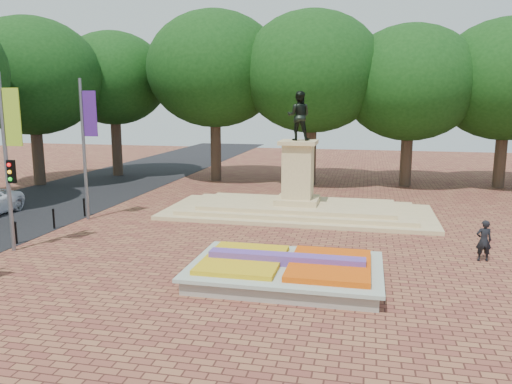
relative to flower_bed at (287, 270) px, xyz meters
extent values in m
plane|color=brown|center=(-1.03, 2.00, -0.38)|extent=(90.00, 90.00, 0.00)
cube|color=black|center=(-16.03, 7.00, -0.37)|extent=(9.00, 90.00, 0.02)
cube|color=gray|center=(-0.03, 0.00, -0.15)|extent=(6.00, 4.00, 0.45)
cube|color=#A6B4A3|center=(-0.03, 0.00, 0.12)|extent=(6.30, 4.30, 0.12)
cube|color=#DF5C0C|center=(1.42, 0.00, 0.25)|extent=(2.60, 3.40, 0.22)
cube|color=gold|center=(-1.48, 0.00, 0.24)|extent=(2.60, 3.40, 0.18)
cube|color=#4A338C|center=(-0.03, 0.00, 0.34)|extent=(5.20, 0.55, 0.38)
cube|color=tan|center=(-1.03, 10.00, -0.28)|extent=(14.00, 6.00, 0.20)
cube|color=tan|center=(-1.03, 10.00, -0.08)|extent=(12.00, 5.00, 0.20)
cube|color=tan|center=(-1.03, 10.00, 0.12)|extent=(10.00, 4.00, 0.20)
cube|color=tan|center=(-1.03, 10.00, 0.37)|extent=(2.20, 2.20, 0.30)
cube|color=tan|center=(-1.03, 10.00, 1.92)|extent=(1.50, 1.50, 2.80)
cube|color=tan|center=(-1.03, 10.00, 3.42)|extent=(1.90, 1.90, 0.20)
imported|color=black|center=(-1.03, 10.00, 4.77)|extent=(1.22, 0.95, 2.50)
cylinder|color=#3A2A20|center=(-17.03, 20.00, 1.62)|extent=(0.80, 0.80, 4.00)
ellipsoid|color=#0F340E|center=(-17.03, 20.00, 6.32)|extent=(8.80, 8.80, 7.48)
cylinder|color=#3A2A20|center=(-9.03, 20.00, 1.62)|extent=(0.80, 0.80, 4.00)
ellipsoid|color=#0F340E|center=(-9.03, 20.00, 6.32)|extent=(8.80, 8.80, 7.48)
cylinder|color=#3A2A20|center=(-2.03, 20.00, 1.62)|extent=(0.80, 0.80, 4.00)
ellipsoid|color=#0F340E|center=(-2.03, 20.00, 6.32)|extent=(8.80, 8.80, 7.48)
cylinder|color=#3A2A20|center=(4.97, 20.00, 1.62)|extent=(0.80, 0.80, 4.00)
ellipsoid|color=#0F340E|center=(4.97, 20.00, 6.32)|extent=(8.80, 8.80, 7.48)
cylinder|color=#3A2A20|center=(-20.53, 15.00, 1.54)|extent=(0.80, 0.80, 3.84)
ellipsoid|color=#0F340E|center=(-20.53, 15.00, 6.03)|extent=(8.40, 8.40, 7.14)
cylinder|color=slate|center=(-11.23, 1.00, 3.12)|extent=(0.16, 0.16, 7.00)
cube|color=#98C126|center=(-10.78, 1.00, 4.92)|extent=(0.70, 0.04, 2.20)
cylinder|color=slate|center=(-11.23, 6.50, 3.12)|extent=(0.16, 0.16, 7.00)
cube|color=#471D7A|center=(-10.78, 6.50, 4.92)|extent=(0.70, 0.04, 2.20)
cube|color=black|center=(-11.03, 1.00, 2.82)|extent=(0.28, 0.18, 0.90)
cylinder|color=black|center=(-11.73, 1.80, 0.07)|extent=(0.10, 0.10, 0.90)
sphere|color=black|center=(-11.73, 1.80, 0.54)|extent=(0.12, 0.12, 0.12)
cylinder|color=black|center=(-11.73, 4.40, 0.07)|extent=(0.10, 0.10, 0.90)
sphere|color=black|center=(-11.73, 4.40, 0.54)|extent=(0.12, 0.12, 0.12)
cylinder|color=black|center=(-11.73, 7.00, 0.07)|extent=(0.10, 0.10, 0.90)
sphere|color=black|center=(-11.73, 7.00, 0.54)|extent=(0.12, 0.12, 0.12)
imported|color=black|center=(6.84, 3.67, 0.41)|extent=(0.61, 0.43, 1.57)
camera|label=1|loc=(2.47, -15.68, 5.52)|focal=35.00mm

